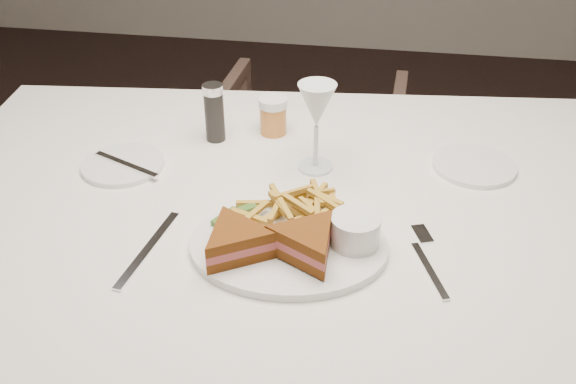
% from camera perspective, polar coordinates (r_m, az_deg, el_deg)
% --- Properties ---
extents(ground, '(5.00, 5.00, 0.00)m').
position_cam_1_polar(ground, '(1.86, -2.55, -15.25)').
color(ground, black).
rests_on(ground, ground).
extents(table, '(1.47, 1.06, 0.75)m').
position_cam_1_polar(table, '(1.40, 0.34, -13.50)').
color(table, white).
rests_on(table, ground).
extents(chair_far, '(0.62, 0.58, 0.62)m').
position_cam_1_polar(chair_far, '(2.13, 1.63, 2.62)').
color(chair_far, '#503A31').
rests_on(chair_far, ground).
extents(table_setting, '(0.84, 0.59, 0.18)m').
position_cam_1_polar(table_setting, '(1.09, 0.18, -0.64)').
color(table_setting, white).
rests_on(table_setting, table).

